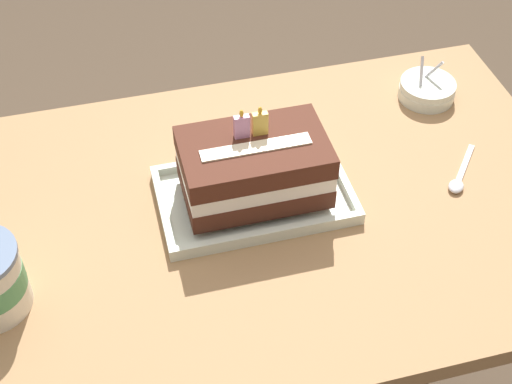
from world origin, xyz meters
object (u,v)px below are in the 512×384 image
(bowl_stack, at_px, (427,90))
(serving_spoon_near_tray, at_px, (458,181))
(foil_tray, at_px, (254,197))
(birthday_cake, at_px, (254,167))

(bowl_stack, distance_m, serving_spoon_near_tray, 0.24)
(serving_spoon_near_tray, bearing_deg, foil_tray, 171.80)
(birthday_cake, bearing_deg, serving_spoon_near_tray, -8.21)
(foil_tray, distance_m, birthday_cake, 0.07)
(bowl_stack, bearing_deg, birthday_cake, -154.77)
(birthday_cake, xyz_separation_m, bowl_stack, (0.40, 0.19, -0.06))
(bowl_stack, bearing_deg, serving_spoon_near_tray, -100.67)
(foil_tray, distance_m, serving_spoon_near_tray, 0.36)
(bowl_stack, height_order, serving_spoon_near_tray, bowl_stack)
(foil_tray, xyz_separation_m, birthday_cake, (0.00, 0.00, 0.07))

